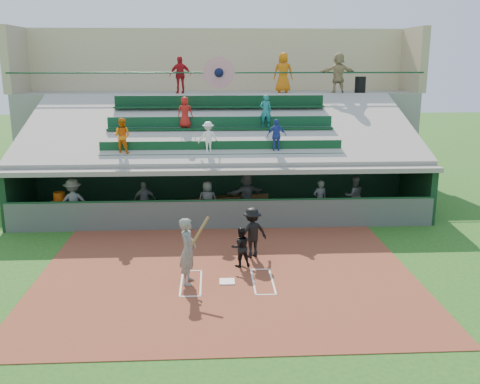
{
  "coord_description": "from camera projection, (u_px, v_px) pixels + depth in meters",
  "views": [
    {
      "loc": [
        -0.39,
        -14.18,
        6.17
      ],
      "look_at": [
        0.56,
        3.5,
        1.8
      ],
      "focal_mm": 40.0,
      "sensor_mm": 36.0,
      "label": 1
    }
  ],
  "objects": [
    {
      "name": "dugout_player_d",
      "position": [
        246.0,
        194.0,
        21.61
      ],
      "size": [
        1.69,
        1.09,
        1.74
      ],
      "primitive_type": "imported",
      "rotation": [
        0.0,
        0.0,
        3.53
      ],
      "color": "#555853",
      "rests_on": "dugout_floor"
    },
    {
      "name": "ground",
      "position": [
        227.0,
        283.0,
        15.25
      ],
      "size": [
        100.0,
        100.0,
        0.0
      ],
      "primitive_type": "plane",
      "color": "#215217",
      "rests_on": "ground"
    },
    {
      "name": "dugout_bench",
      "position": [
        228.0,
        201.0,
        22.95
      ],
      "size": [
        15.09,
        5.81,
        0.48
      ],
      "primitive_type": "cube",
      "rotation": [
        0.0,
        0.0,
        0.34
      ],
      "color": "olive",
      "rests_on": "dugout_floor"
    },
    {
      "name": "dugout_floor",
      "position": [
        222.0,
        215.0,
        21.79
      ],
      "size": [
        16.0,
        3.5,
        0.04
      ],
      "primitive_type": "cube",
      "color": "gray",
      "rests_on": "ground"
    },
    {
      "name": "concourse_staff_c",
      "position": [
        338.0,
        73.0,
        25.88
      ],
      "size": [
        1.88,
        0.9,
        1.95
      ],
      "primitive_type": "imported",
      "rotation": [
        0.0,
        0.0,
        3.33
      ],
      "color": "tan",
      "rests_on": "concourse_slab"
    },
    {
      "name": "dugout_player_a",
      "position": [
        74.0,
        202.0,
        20.22
      ],
      "size": [
        1.31,
        0.95,
        1.82
      ],
      "primitive_type": "imported",
      "rotation": [
        0.0,
        0.0,
        3.39
      ],
      "color": "#5F615B",
      "rests_on": "dugout_floor"
    },
    {
      "name": "water_cooler",
      "position": [
        59.0,
        198.0,
        20.57
      ],
      "size": [
        0.44,
        0.44,
        0.44
      ],
      "primitive_type": "cylinder",
      "color": "#EC5B0D",
      "rests_on": "white_table"
    },
    {
      "name": "batters_box_chalk",
      "position": [
        227.0,
        282.0,
        15.24
      ],
      "size": [
        2.65,
        1.85,
        0.01
      ],
      "color": "white",
      "rests_on": "dirt_slab"
    },
    {
      "name": "dugout_player_f",
      "position": [
        354.0,
        196.0,
        21.66
      ],
      "size": [
        0.81,
        0.64,
        1.59
      ],
      "primitive_type": "imported",
      "rotation": [
        0.0,
        0.0,
        3.2
      ],
      "color": "#5D605A",
      "rests_on": "dugout_floor"
    },
    {
      "name": "concourse_slab",
      "position": [
        219.0,
        137.0,
        27.79
      ],
      "size": [
        20.0,
        3.0,
        4.6
      ],
      "primitive_type": "cube",
      "color": "gray",
      "rests_on": "ground"
    },
    {
      "name": "batter_at_plate",
      "position": [
        188.0,
        251.0,
        14.96
      ],
      "size": [
        0.91,
        0.8,
        1.95
      ],
      "color": "#62645F",
      "rests_on": "dirt_slab"
    },
    {
      "name": "dugout_player_c",
      "position": [
        208.0,
        201.0,
        20.95
      ],
      "size": [
        0.8,
        0.55,
        1.57
      ],
      "primitive_type": "imported",
      "rotation": [
        0.0,
        0.0,
        3.07
      ],
      "color": "#60635E",
      "rests_on": "dugout_floor"
    },
    {
      "name": "catcher",
      "position": [
        240.0,
        247.0,
        16.29
      ],
      "size": [
        0.7,
        0.6,
        1.24
      ],
      "primitive_type": "imported",
      "rotation": [
        0.0,
        0.0,
        3.39
      ],
      "color": "black",
      "rests_on": "dirt_slab"
    },
    {
      "name": "white_table",
      "position": [
        60.0,
        212.0,
        20.76
      ],
      "size": [
        0.92,
        0.71,
        0.77
      ],
      "primitive_type": "cube",
      "rotation": [
        0.0,
        0.0,
        -0.06
      ],
      "color": "silver",
      "rests_on": "dugout_floor"
    },
    {
      "name": "grandstand",
      "position": [
        220.0,
        147.0,
        24.9
      ],
      "size": [
        20.4,
        10.4,
        7.8
      ],
      "color": "#525752",
      "rests_on": "ground"
    },
    {
      "name": "trash_bin",
      "position": [
        360.0,
        85.0,
        26.4
      ],
      "size": [
        0.53,
        0.53,
        0.8
      ],
      "primitive_type": "cylinder",
      "color": "black",
      "rests_on": "concourse_slab"
    },
    {
      "name": "dirt_slab",
      "position": [
        227.0,
        275.0,
        15.73
      ],
      "size": [
        11.0,
        9.0,
        0.02
      ],
      "primitive_type": "cube",
      "color": "brown",
      "rests_on": "ground"
    },
    {
      "name": "dugout_player_e",
      "position": [
        320.0,
        199.0,
        21.15
      ],
      "size": [
        0.63,
        0.49,
        1.55
      ],
      "primitive_type": "imported",
      "rotation": [
        0.0,
        0.0,
        3.37
      ],
      "color": "#595C57",
      "rests_on": "dugout_floor"
    },
    {
      "name": "home_plate",
      "position": [
        227.0,
        282.0,
        15.24
      ],
      "size": [
        0.43,
        0.43,
        0.03
      ],
      "primitive_type": "cube",
      "color": "silver",
      "rests_on": "dirt_slab"
    },
    {
      "name": "concourse_staff_b",
      "position": [
        283.0,
        73.0,
        26.45
      ],
      "size": [
        1.05,
        0.78,
        1.96
      ],
      "primitive_type": "imported",
      "rotation": [
        0.0,
        0.0,
        2.97
      ],
      "color": "orange",
      "rests_on": "concourse_slab"
    },
    {
      "name": "concourse_staff_a",
      "position": [
        180.0,
        75.0,
        25.7
      ],
      "size": [
        1.11,
        0.64,
        1.78
      ],
      "primitive_type": "imported",
      "rotation": [
        0.0,
        0.0,
        3.35
      ],
      "color": "red",
      "rests_on": "concourse_slab"
    },
    {
      "name": "dugout_player_b",
      "position": [
        145.0,
        201.0,
        20.98
      ],
      "size": [
        0.98,
        0.61,
        1.55
      ],
      "primitive_type": "imported",
      "rotation": [
        0.0,
        0.0,
        3.42
      ],
      "color": "#5F615C",
      "rests_on": "dugout_floor"
    },
    {
      "name": "home_umpire",
      "position": [
        252.0,
        232.0,
        17.04
      ],
      "size": [
        1.2,
        0.97,
        1.63
      ],
      "primitive_type": "imported",
      "rotation": [
        0.0,
        0.0,
        3.55
      ],
      "color": "black",
      "rests_on": "dirt_slab"
    }
  ]
}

